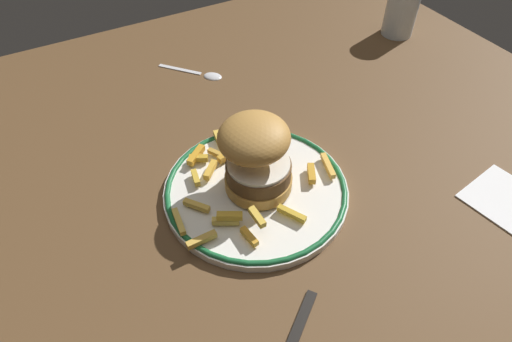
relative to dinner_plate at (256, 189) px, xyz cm
name	(u,v)px	position (x,y,z in cm)	size (l,w,h in cm)	color
ground_plane	(276,175)	(5.53, 3.38, -2.84)	(117.71, 108.33, 4.00)	brown
dinner_plate	(256,189)	(0.00, 0.00, 0.00)	(26.31, 26.31, 1.60)	white
burger	(256,155)	(0.30, 0.51, 6.19)	(13.59, 13.52, 10.87)	#B8833A
fries_pile	(234,183)	(-2.76, 1.55, 1.34)	(24.80, 21.97, 2.62)	gold
water_glass	(400,15)	(49.28, 25.59, 3.29)	(6.60, 6.60, 9.68)	silver
spoon	(205,74)	(6.29, 31.13, -0.48)	(9.99, 11.17, 0.90)	silver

